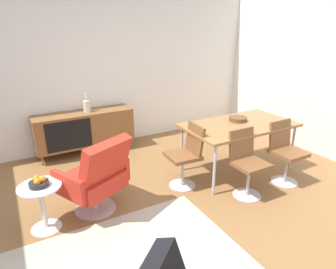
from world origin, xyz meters
The scene contains 12 objects.
ground_plane centered at (0.00, 0.00, 0.00)m, with size 8.32×8.32×0.00m, color olive.
wall_back centered at (0.00, 2.60, 1.40)m, with size 6.80×0.12×2.80m, color white.
sideboard centered at (-0.26, 2.30, 0.44)m, with size 1.60×0.45×0.72m.
vase_cobalt centered at (-0.19, 2.30, 0.82)m, with size 0.11×0.11×0.31m.
dining_table centered at (1.54, 0.54, 0.70)m, with size 1.60×0.90×0.74m.
wooden_bowl_on_table centered at (1.61, 0.66, 0.77)m, with size 0.26×0.26×0.06m, color brown.
dining_chair_front_right centered at (1.89, -0.01, 0.47)m, with size 0.40×0.42×0.86m.
dining_chair_near_window centered at (0.65, 0.54, 0.47)m, with size 0.45×0.42×0.86m.
dining_chair_front_left centered at (1.19, -0.01, 0.47)m, with size 0.40×0.43×0.86m.
lounge_chair_red centered at (-0.58, 0.53, 0.47)m, with size 0.87×0.85×0.95m.
side_table_round centered at (-1.18, 0.51, 0.32)m, with size 0.44×0.44×0.52m.
fruit_bowl centered at (-1.18, 0.51, 0.56)m, with size 0.20×0.20×0.11m.
Camera 1 is at (-1.31, -2.45, 2.08)m, focal length 31.48 mm.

